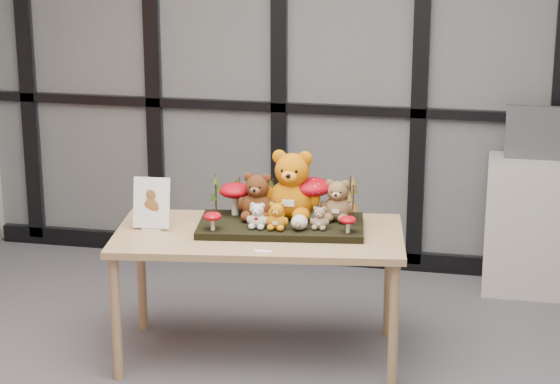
% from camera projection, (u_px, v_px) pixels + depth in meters
% --- Properties ---
extents(room_shell, '(5.00, 5.00, 5.00)m').
position_uv_depth(room_shell, '(258.00, 72.00, 3.97)').
color(room_shell, '#B0ADA6').
rests_on(room_shell, floor).
extents(glass_partition, '(4.90, 0.06, 2.78)m').
position_uv_depth(glass_partition, '(349.00, 53.00, 6.36)').
color(glass_partition, '#2D383F').
rests_on(glass_partition, floor).
extents(display_table, '(1.57, 0.94, 0.69)m').
position_uv_depth(display_table, '(259.00, 245.00, 5.21)').
color(display_table, '#A97F5B').
rests_on(display_table, floor).
extents(diorama_tray, '(0.90, 0.54, 0.04)m').
position_uv_depth(diorama_tray, '(281.00, 226.00, 5.24)').
color(diorama_tray, black).
rests_on(diorama_tray, display_table).
extents(bear_pooh_yellow, '(0.34, 0.32, 0.40)m').
position_uv_depth(bear_pooh_yellow, '(292.00, 181.00, 5.26)').
color(bear_pooh_yellow, '#BE6606').
rests_on(bear_pooh_yellow, diorama_tray).
extents(bear_brown_medium, '(0.23, 0.22, 0.27)m').
position_uv_depth(bear_brown_medium, '(257.00, 194.00, 5.26)').
color(bear_brown_medium, '#4D250F').
rests_on(bear_brown_medium, diorama_tray).
extents(bear_tan_back, '(0.20, 0.19, 0.24)m').
position_uv_depth(bear_tan_back, '(338.00, 198.00, 5.25)').
color(bear_tan_back, brown).
rests_on(bear_tan_back, diorama_tray).
extents(bear_small_yellow, '(0.13, 0.12, 0.16)m').
position_uv_depth(bear_small_yellow, '(277.00, 214.00, 5.11)').
color(bear_small_yellow, '#C6720E').
rests_on(bear_small_yellow, diorama_tray).
extents(bear_white_bow, '(0.13, 0.12, 0.15)m').
position_uv_depth(bear_white_bow, '(258.00, 214.00, 5.13)').
color(bear_white_bow, silver).
rests_on(bear_white_bow, diorama_tray).
extents(bear_beige_small, '(0.11, 0.10, 0.13)m').
position_uv_depth(bear_beige_small, '(320.00, 216.00, 5.12)').
color(bear_beige_small, '#917355').
rests_on(bear_beige_small, diorama_tray).
extents(plush_cream_hedgehog, '(0.07, 0.07, 0.09)m').
position_uv_depth(plush_cream_hedgehog, '(299.00, 222.00, 5.11)').
color(plush_cream_hedgehog, silver).
rests_on(plush_cream_hedgehog, diorama_tray).
extents(mushroom_back_left, '(0.17, 0.17, 0.19)m').
position_uv_depth(mushroom_back_left, '(235.00, 197.00, 5.35)').
color(mushroom_back_left, '#92040F').
rests_on(mushroom_back_left, diorama_tray).
extents(mushroom_back_right, '(0.21, 0.21, 0.23)m').
position_uv_depth(mushroom_back_right, '(311.00, 196.00, 5.29)').
color(mushroom_back_right, '#92040F').
rests_on(mushroom_back_right, diorama_tray).
extents(mushroom_front_left, '(0.09, 0.09, 0.10)m').
position_uv_depth(mushroom_front_left, '(213.00, 220.00, 5.10)').
color(mushroom_front_left, '#92040F').
rests_on(mushroom_front_left, diorama_tray).
extents(mushroom_front_right, '(0.09, 0.09, 0.10)m').
position_uv_depth(mushroom_front_right, '(348.00, 224.00, 5.06)').
color(mushroom_front_right, '#92040F').
rests_on(mushroom_front_right, diorama_tray).
extents(sprig_green_far_left, '(0.05, 0.05, 0.22)m').
position_uv_depth(sprig_green_far_left, '(216.00, 195.00, 5.33)').
color(sprig_green_far_left, '#1A310B').
rests_on(sprig_green_far_left, diorama_tray).
extents(sprig_green_mid_left, '(0.05, 0.05, 0.20)m').
position_uv_depth(sprig_green_mid_left, '(240.00, 195.00, 5.37)').
color(sprig_green_mid_left, '#1A310B').
rests_on(sprig_green_mid_left, diorama_tray).
extents(sprig_dry_far_right, '(0.05, 0.05, 0.23)m').
position_uv_depth(sprig_dry_far_right, '(350.00, 197.00, 5.27)').
color(sprig_dry_far_right, brown).
rests_on(sprig_dry_far_right, diorama_tray).
extents(sprig_dry_mid_right, '(0.05, 0.05, 0.22)m').
position_uv_depth(sprig_dry_mid_right, '(353.00, 205.00, 5.16)').
color(sprig_dry_mid_right, brown).
rests_on(sprig_dry_mid_right, diorama_tray).
extents(sprig_green_centre, '(0.05, 0.05, 0.19)m').
position_uv_depth(sprig_green_centre, '(273.00, 196.00, 5.37)').
color(sprig_green_centre, '#1A310B').
rests_on(sprig_green_centre, diorama_tray).
extents(sign_holder, '(0.19, 0.07, 0.27)m').
position_uv_depth(sign_holder, '(152.00, 206.00, 5.21)').
color(sign_holder, silver).
rests_on(sign_holder, display_table).
extents(label_card, '(0.08, 0.03, 0.00)m').
position_uv_depth(label_card, '(263.00, 251.00, 4.91)').
color(label_card, white).
rests_on(label_card, display_table).
extents(cabinet, '(0.63, 0.37, 0.84)m').
position_uv_depth(cabinet, '(538.00, 227.00, 6.18)').
color(cabinet, '#B6ADA2').
rests_on(cabinet, floor).
extents(monitor, '(0.46, 0.05, 0.32)m').
position_uv_depth(monitor, '(544.00, 133.00, 6.04)').
color(monitor, '#4A4D51').
rests_on(monitor, cabinet).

